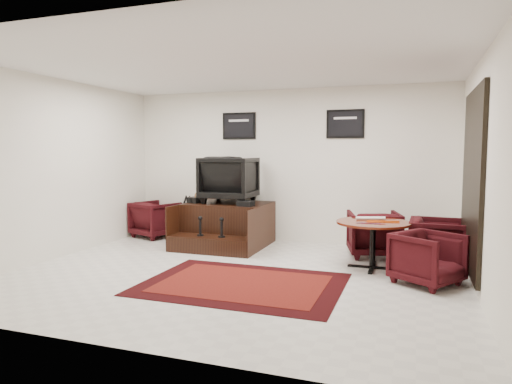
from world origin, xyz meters
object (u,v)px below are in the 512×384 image
at_px(armchair_side, 155,217).
at_px(table_chair_corner, 428,256).
at_px(table_chair_back, 374,231).
at_px(shine_podium, 226,226).
at_px(shine_chair, 229,177).
at_px(table_chair_window, 438,241).
at_px(meeting_table, 373,227).

height_order(armchair_side, table_chair_corner, armchair_side).
xyz_separation_m(table_chair_back, table_chair_corner, (0.77, -1.37, -0.04)).
height_order(shine_podium, table_chair_back, table_chair_back).
relative_size(shine_chair, armchair_side, 1.19).
bearing_deg(shine_podium, table_chair_corner, -22.78).
bearing_deg(table_chair_back, armchair_side, -18.09).
distance_m(shine_podium, armchair_side, 1.63).
distance_m(armchair_side, table_chair_window, 5.15).
bearing_deg(armchair_side, shine_chair, -163.95).
xyz_separation_m(armchair_side, table_chair_back, (4.17, -0.28, 0.01)).
bearing_deg(shine_chair, table_chair_corner, 152.74).
height_order(table_chair_back, table_chair_corner, table_chair_back).
relative_size(armchair_side, table_chair_back, 0.96).
bearing_deg(meeting_table, table_chair_back, 93.89).
bearing_deg(shine_podium, table_chair_window, -7.62).
bearing_deg(table_chair_corner, table_chair_window, 24.66).
distance_m(table_chair_window, table_chair_corner, 0.95).
xyz_separation_m(meeting_table, table_chair_back, (-0.05, 0.79, -0.19)).
relative_size(shine_podium, armchair_side, 1.95).
distance_m(table_chair_back, table_chair_window, 1.03).
xyz_separation_m(shine_podium, meeting_table, (2.61, -0.82, 0.25)).
distance_m(shine_chair, table_chair_window, 3.64).
relative_size(table_chair_window, table_chair_corner, 1.08).
bearing_deg(armchair_side, table_chair_back, -164.10).
relative_size(shine_chair, meeting_table, 0.89).
bearing_deg(shine_chair, armchair_side, -6.04).
bearing_deg(meeting_table, table_chair_window, 21.65).
relative_size(shine_podium, table_chair_window, 1.91).
relative_size(meeting_table, table_chair_back, 1.30).
distance_m(shine_chair, meeting_table, 2.85).
distance_m(armchair_side, meeting_table, 4.36).
height_order(shine_podium, armchair_side, armchair_side).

